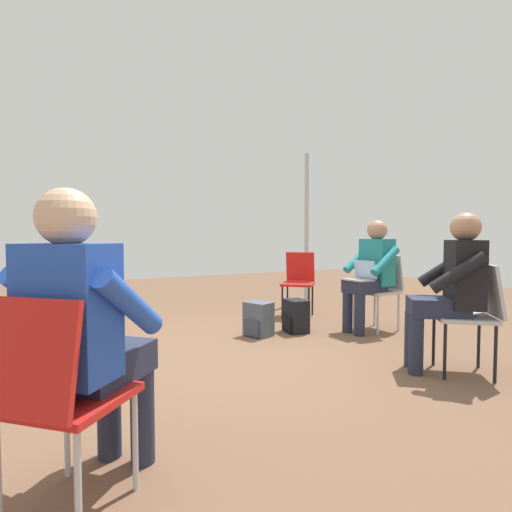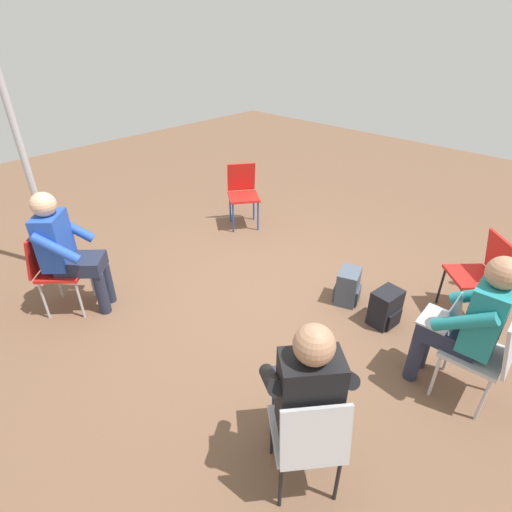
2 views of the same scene
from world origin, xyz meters
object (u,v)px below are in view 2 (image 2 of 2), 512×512
person_with_laptop (469,319)px  backpack_by_empty_chair (348,288)px  backpack_near_laptop_user (385,309)px  chair_southwest (243,191)px  chair_north (487,351)px  chair_northwest (482,271)px  person_in_blue (66,247)px  person_in_black (305,389)px  chair_northeast (309,437)px  chair_southeast (54,266)px

person_with_laptop → backpack_by_empty_chair: bearing=67.4°
backpack_near_laptop_user → chair_southwest: bearing=-103.4°
chair_north → backpack_by_empty_chair: bearing=70.0°
chair_southwest → chair_north: bearing=110.9°
chair_north → chair_northwest: size_ratio=1.00×
backpack_near_laptop_user → person_in_blue: bearing=-51.2°
person_in_blue → person_in_black: size_ratio=1.00×
person_in_blue → person_in_black: bearing=49.4°
chair_north → backpack_by_empty_chair: (-0.41, -1.37, -0.34)m
chair_northeast → backpack_by_empty_chair: (-1.83, -0.85, -0.34)m
chair_southwest → person_in_black: bearing=87.4°
person_in_blue → chair_northwest: bearing=86.8°
person_in_blue → person_in_black: (-0.21, 2.63, 0.00)m
chair_northwest → chair_northeast: bearing=131.8°
chair_north → person_in_blue: size_ratio=0.69×
chair_southeast → person_in_black: person_in_black is taller
person_in_black → chair_southeast: bearing=137.2°
backpack_near_laptop_user → backpack_by_empty_chair: 0.45m
chair_southeast → backpack_by_empty_chair: size_ratio=2.36×
person_with_laptop → backpack_near_laptop_user: 0.99m
chair_north → chair_northwest: 1.14m
chair_northeast → chair_northwest: size_ratio=1.00×
backpack_near_laptop_user → backpack_by_empty_chair: bearing=-97.0°
person_with_laptop → chair_southeast: bearing=113.8°
chair_northeast → person_in_blue: 2.76m
person_with_laptop → chair_north: bearing=-90.0°
chair_northeast → backpack_near_laptop_user: bearing=53.3°
person_in_black → backpack_near_laptop_user: 1.78m
person_in_blue → chair_southwest: bearing=138.5°
person_with_laptop → chair_southwest: bearing=70.3°
chair_southeast → person_in_black: (-0.33, 2.74, 0.20)m
person_in_blue → chair_southeast: bearing=-90.0°
chair_northwest → backpack_by_empty_chair: bearing=78.8°
chair_southeast → person_in_black: bearing=51.6°
chair_northeast → backpack_near_laptop_user: chair_northeast is taller
chair_north → person_with_laptop: 0.26m
chair_north → chair_northeast: same height
chair_northwest → person_in_blue: 3.89m
chair_southeast → backpack_by_empty_chair: bearing=90.3°
chair_northeast → chair_northwest: (-2.50, 0.14, 0.00)m
backpack_by_empty_chair → chair_north: bearing=73.2°
chair_northeast → chair_southeast: 2.88m
chair_north → backpack_by_empty_chair: 1.47m
chair_southwest → person_with_laptop: 3.40m
chair_northwest → person_in_blue: person_in_blue is taller
chair_southwest → person_in_blue: bearing=40.3°
chair_southwest → person_in_black: size_ratio=0.69×
person_with_laptop → backpack_by_empty_chair: (-0.42, -1.20, -0.53)m
person_in_black → backpack_by_empty_chair: (-1.72, -0.73, -0.54)m
chair_north → person_in_blue: (1.52, -3.26, 0.20)m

